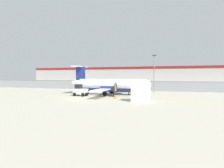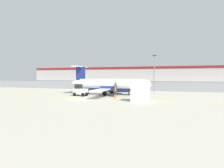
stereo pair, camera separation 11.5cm
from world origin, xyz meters
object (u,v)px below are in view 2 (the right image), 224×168
Objects in this scene: ground_crew_worker at (115,91)px; parked_car_1 at (103,84)px; traffic_cone_near_left at (129,93)px; parked_car_2 at (120,84)px; parked_car_5 at (173,85)px; apron_light_pole at (154,70)px; traffic_cone_near_right at (115,96)px; commuter_airplane at (111,85)px; parked_car_4 at (145,85)px; parked_car_3 at (123,85)px; cargo_container at (141,93)px; parked_car_6 at (184,85)px; parked_car_0 at (95,83)px; baggage_tug at (80,91)px.

ground_crew_worker is 27.70m from parked_car_1.
traffic_cone_near_left is 0.15× the size of parked_car_2.
parked_car_5 is 0.60× the size of apron_light_pole.
parked_car_2 is 0.98× the size of parked_car_5.
commuter_airplane is at bearing 114.66° from traffic_cone_near_right.
parked_car_4 is 0.60× the size of apron_light_pole.
parked_car_4 is at bearing 78.78° from commuter_airplane.
commuter_airplane is 3.26m from traffic_cone_near_left.
ground_crew_worker is 19.90m from parked_car_3.
traffic_cone_near_left is 24.79m from parked_car_1.
traffic_cone_near_right is 0.15× the size of parked_car_2.
parked_car_4 is (-4.27, 27.13, -0.21)m from cargo_container.
parked_car_0 is at bearing 164.87° from parked_car_6.
apron_light_pole reaches higher than parked_car_2.
cargo_container is at bearing -73.70° from parked_car_3.
traffic_cone_near_right is 0.09× the size of apron_light_pole.
parked_car_0 is (-22.62, 35.28, -0.21)m from cargo_container.
parked_car_6 reaches higher than traffic_cone_near_left.
baggage_tug is 0.32× the size of apron_light_pole.
parked_car_3 is at bearing -47.71° from ground_crew_worker.
commuter_airplane is 22.75m from parked_car_6.
ground_crew_worker is 0.39× the size of parked_car_3.
parked_car_0 and parked_car_4 have the same top height.
baggage_tug is 0.54× the size of parked_car_5.
apron_light_pole reaches higher than ground_crew_worker.
parked_car_6 is (9.45, -0.62, 0.00)m from parked_car_4.
parked_car_0 reaches higher than traffic_cone_near_left.
baggage_tug is 8.32m from traffic_cone_near_left.
traffic_cone_near_right is at bearing -98.25° from parked_car_5.
parked_car_4 is 1.03× the size of parked_car_6.
cargo_container is 4.16× the size of traffic_cone_near_right.
parked_car_5 is at bearing 76.37° from traffic_cone_near_right.
ground_crew_worker is 0.39× the size of parked_car_4.
parked_car_6 is (8.92, 18.28, 0.58)m from traffic_cone_near_left.
commuter_airplane is 3.75× the size of parked_car_1.
parked_car_1 is at bearing 105.14° from baggage_tug.
baggage_tug reaches higher than parked_car_2.
baggage_tug is 26.51m from parked_car_1.
ground_crew_worker is at bearing -101.45° from parked_car_5.
traffic_cone_near_left is 0.15× the size of parked_car_3.
ground_crew_worker is at bearing -106.33° from traffic_cone_near_left.
parked_car_2 is (-8.22, 28.38, -0.06)m from ground_crew_worker.
parked_car_1 and parked_car_5 have the same top height.
parked_car_1 is 0.99× the size of parked_car_3.
apron_light_pole is (3.77, 12.45, 3.99)m from traffic_cone_near_right.
cargo_container is at bearing -88.90° from apron_light_pole.
traffic_cone_near_left is at bearing -75.28° from parked_car_3.
parked_car_0 is 1.00× the size of parked_car_5.
parked_car_1 is at bearing 39.22° from parked_car_2.
parked_car_4 is (0.64, 22.92, -0.06)m from ground_crew_worker.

